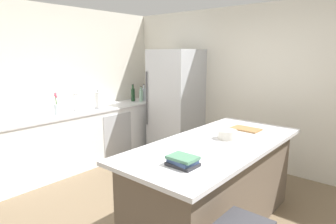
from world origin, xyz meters
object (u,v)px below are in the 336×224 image
Objects in this scene: kitchen_island at (215,184)px; whiskey_bottle at (151,93)px; paper_towel_roll at (98,100)px; flower_vase at (57,108)px; gin_bottle at (141,95)px; mixing_bowl at (227,134)px; wine_bottle at (133,94)px; cutting_board at (246,129)px; hot_sauce_bottle at (147,95)px; cookbook_stack at (183,161)px; sink_faucet at (75,101)px; refrigerator at (176,103)px; soda_bottle at (144,94)px.

whiskey_bottle reaches higher than kitchen_island.
flower_vase is at bearing -92.75° from paper_towel_roll.
mixing_bowl is (2.57, -1.21, -0.06)m from gin_bottle.
paper_towel_roll is 1.04× the size of whiskey_bottle.
wine_bottle is (-0.09, 0.89, 0.00)m from paper_towel_roll.
wine_bottle is 2.76m from cutting_board.
hot_sauce_bottle reaches higher than kitchen_island.
paper_towel_roll is at bearing -174.30° from cutting_board.
cutting_board is at bearing 94.65° from cookbook_stack.
sink_faucet and whiskey_bottle have the same top height.
whiskey_bottle is at bearing 158.42° from cutting_board.
paper_towel_roll reaches higher than mixing_bowl.
hot_sauce_bottle is at bearing 160.37° from cutting_board.
cookbook_stack is at bearing -80.71° from kitchen_island.
cutting_board is (-0.02, 0.49, -0.04)m from mixing_bowl.
sink_faucet is at bearing -102.42° from paper_towel_roll.
whiskey_bottle is at bearing 71.97° from wine_bottle.
cutting_board is (2.55, -0.73, -0.10)m from gin_bottle.
flower_vase is 2.77m from cookbook_stack.
cutting_board is at bearing -25.55° from refrigerator.
flower_vase is 1.13× the size of whiskey_bottle.
mixing_bowl is at bearing -30.21° from whiskey_bottle.
wine_bottle is (-2.68, 1.31, 0.59)m from kitchen_island.
gin_bottle reaches higher than cookbook_stack.
flower_vase reaches higher than soda_bottle.
refrigerator is at bearing -5.50° from hot_sauce_bottle.
paper_towel_roll is at bearing -89.74° from hot_sauce_bottle.
kitchen_island is 6.66× the size of flower_vase.
gin_bottle is at bearing 141.29° from cookbook_stack.
soda_bottle is at bearing 149.66° from kitchen_island.
cookbook_stack is at bearing -15.21° from sink_faucet.
gin_bottle is at bearing 154.70° from mixing_bowl.
kitchen_island is 2.38m from refrigerator.
refrigerator reaches higher than gin_bottle.
sink_faucet is at bearing -93.95° from whiskey_bottle.
kitchen_island is 7.69× the size of gin_bottle.
soda_bottle is 0.22m from wine_bottle.
gin_bottle is at bearing 87.51° from flower_vase.
gin_bottle is (-2.54, 1.40, 0.57)m from kitchen_island.
soda_bottle is at bearing 89.05° from paper_towel_roll.
gin_bottle is (0.13, 1.38, -0.04)m from sink_faucet.
mixing_bowl reaches higher than cookbook_stack.
flower_vase reaches higher than cookbook_stack.
wine_bottle is (-0.13, -0.09, 0.02)m from gin_bottle.
sink_faucet is at bearing -89.64° from wine_bottle.
whiskey_bottle reaches higher than cutting_board.
paper_towel_roll is (0.04, 0.74, 0.03)m from flower_vase.
mixing_bowl is at bearing -22.57° from wine_bottle.
soda_bottle reaches higher than hot_sauce_bottle.
cookbook_stack is (0.12, -0.73, 0.50)m from kitchen_island.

